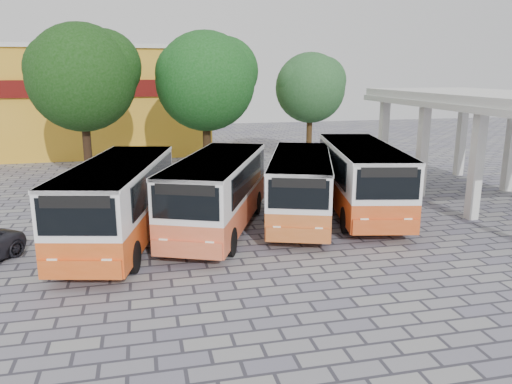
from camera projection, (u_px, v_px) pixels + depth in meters
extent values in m
plane|color=slate|center=(318.00, 246.00, 18.81)|extent=(90.00, 90.00, 0.00)
cube|color=silver|center=(383.00, 138.00, 29.88)|extent=(0.45, 0.45, 5.00)
cube|color=silver|center=(461.00, 136.00, 31.04)|extent=(0.45, 0.45, 5.00)
cube|color=silver|center=(502.00, 97.00, 23.67)|extent=(6.60, 15.60, 0.40)
cube|color=silver|center=(501.00, 105.00, 23.75)|extent=(6.80, 15.80, 0.30)
cube|color=gold|center=(79.00, 102.00, 40.08)|extent=(20.00, 10.00, 8.00)
cube|color=#590C0A|center=(70.00, 89.00, 34.96)|extent=(20.00, 0.20, 1.20)
cube|color=silver|center=(75.00, 48.00, 39.09)|extent=(20.40, 10.40, 0.30)
cube|color=#DD5418|center=(120.00, 219.00, 18.83)|extent=(4.49, 8.95, 1.13)
cube|color=white|center=(118.00, 184.00, 18.51)|extent=(4.49, 8.95, 1.58)
cube|color=white|center=(116.00, 165.00, 18.34)|extent=(4.54, 8.96, 0.13)
cube|color=black|center=(81.00, 186.00, 18.23)|extent=(1.69, 6.90, 1.13)
cube|color=black|center=(153.00, 182.00, 18.80)|extent=(1.69, 6.90, 1.13)
cube|color=black|center=(112.00, 216.00, 14.43)|extent=(2.26, 0.58, 1.13)
cube|color=black|center=(111.00, 201.00, 14.32)|extent=(2.00, 0.53, 0.36)
cylinder|color=black|center=(81.00, 259.00, 16.04)|extent=(0.30, 1.07, 1.07)
cylinder|color=black|center=(154.00, 253.00, 16.55)|extent=(0.30, 1.07, 1.07)
cylinder|color=black|center=(95.00, 212.00, 21.33)|extent=(0.30, 1.07, 1.07)
cylinder|color=black|center=(150.00, 209.00, 21.83)|extent=(0.30, 1.07, 1.07)
cube|color=#DF6239|center=(218.00, 209.00, 20.38)|extent=(5.56, 8.72, 1.10)
cube|color=white|center=(217.00, 177.00, 20.06)|extent=(5.56, 8.72, 1.54)
cube|color=white|center=(217.00, 160.00, 19.90)|extent=(5.61, 8.74, 0.13)
cube|color=black|center=(185.00, 178.00, 19.78)|extent=(2.72, 6.41, 1.10)
cube|color=black|center=(248.00, 175.00, 20.34)|extent=(2.72, 6.41, 1.10)
cube|color=black|center=(237.00, 203.00, 16.07)|extent=(2.10, 0.92, 1.10)
cube|color=black|center=(237.00, 190.00, 15.96)|extent=(1.86, 0.82, 0.36)
cylinder|color=black|center=(198.00, 242.00, 17.65)|extent=(0.29, 1.05, 1.05)
cylinder|color=black|center=(260.00, 237.00, 18.14)|extent=(0.29, 1.05, 1.05)
cylinder|color=black|center=(184.00, 203.00, 22.81)|extent=(0.29, 1.05, 1.05)
cylinder|color=black|center=(233.00, 201.00, 23.31)|extent=(0.29, 1.05, 1.05)
cube|color=#C86026|center=(300.00, 201.00, 21.76)|extent=(4.89, 8.34, 1.05)
cube|color=white|center=(301.00, 173.00, 21.46)|extent=(4.89, 8.34, 1.47)
cube|color=white|center=(301.00, 157.00, 21.30)|extent=(4.94, 8.36, 0.12)
cube|color=black|center=(273.00, 173.00, 21.19)|extent=(2.21, 6.25, 1.05)
cube|color=black|center=(327.00, 171.00, 21.72)|extent=(2.21, 6.25, 1.05)
cube|color=black|center=(336.00, 194.00, 17.65)|extent=(2.05, 0.75, 1.05)
cube|color=black|center=(336.00, 183.00, 17.55)|extent=(1.81, 0.68, 0.34)
cylinder|color=black|center=(294.00, 229.00, 19.16)|extent=(0.28, 1.00, 1.00)
cylinder|color=black|center=(346.00, 225.00, 19.63)|extent=(0.28, 1.00, 1.00)
cylinder|color=black|center=(262.00, 197.00, 24.08)|extent=(0.28, 1.00, 1.00)
cylinder|color=black|center=(305.00, 194.00, 24.55)|extent=(0.28, 1.00, 1.00)
cube|color=#D14D1A|center=(360.00, 193.00, 22.84)|extent=(4.38, 9.06, 1.14)
cube|color=white|center=(362.00, 163.00, 22.52)|extent=(4.38, 9.06, 1.60)
cube|color=white|center=(363.00, 147.00, 22.35)|extent=(4.43, 9.07, 0.13)
cube|color=black|center=(334.00, 164.00, 22.23)|extent=(1.56, 7.03, 1.14)
cube|color=black|center=(389.00, 162.00, 22.81)|extent=(1.56, 7.03, 1.14)
cube|color=black|center=(412.00, 184.00, 18.38)|extent=(2.30, 0.54, 1.14)
cube|color=black|center=(413.00, 172.00, 18.27)|extent=(2.03, 0.49, 0.37)
cylinder|color=black|center=(362.00, 221.00, 20.01)|extent=(0.30, 1.09, 1.09)
cylinder|color=black|center=(415.00, 218.00, 20.53)|extent=(0.30, 1.09, 1.09)
cylinder|color=black|center=(315.00, 190.00, 25.37)|extent=(0.30, 1.09, 1.09)
cylinder|color=black|center=(358.00, 187.00, 25.88)|extent=(0.30, 1.09, 1.09)
cylinder|color=#312013|center=(87.00, 148.00, 28.21)|extent=(0.47, 0.47, 4.30)
sphere|color=#0E3508|center=(82.00, 78.00, 27.29)|extent=(5.89, 5.89, 5.89)
sphere|color=#0E3508|center=(104.00, 67.00, 27.69)|extent=(4.12, 4.12, 4.12)
sphere|color=#0E3508|center=(61.00, 69.00, 26.77)|extent=(3.83, 3.83, 3.83)
cylinder|color=#382513|center=(207.00, 143.00, 30.64)|extent=(0.50, 0.50, 4.17)
sphere|color=#0F4811|center=(206.00, 81.00, 29.76)|extent=(5.92, 5.92, 5.92)
sphere|color=#0F4811|center=(224.00, 71.00, 30.16)|extent=(4.15, 4.15, 4.15)
sphere|color=#0F4811|center=(188.00, 74.00, 29.24)|extent=(3.85, 3.85, 3.85)
cylinder|color=#4A3218|center=(309.00, 139.00, 34.56)|extent=(0.39, 0.39, 3.70)
sphere|color=#1F4F22|center=(310.00, 88.00, 33.74)|extent=(4.72, 4.72, 4.72)
sphere|color=#1F4F22|center=(322.00, 81.00, 34.12)|extent=(3.30, 3.30, 3.30)
sphere|color=#1F4F22|center=(300.00, 83.00, 33.29)|extent=(3.07, 3.07, 3.07)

